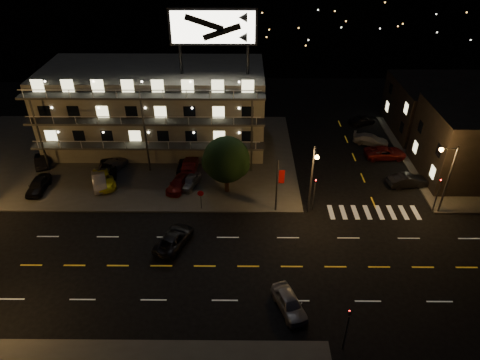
{
  "coord_description": "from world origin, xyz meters",
  "views": [
    {
      "loc": [
        1.45,
        -28.41,
        28.16
      ],
      "look_at": [
        1.18,
        8.0,
        4.23
      ],
      "focal_mm": 32.0,
      "sensor_mm": 36.0,
      "label": 1
    }
  ],
  "objects_px": {
    "lot_car_4": "(190,181)",
    "lot_car_7": "(112,165)",
    "tree": "(226,161)",
    "road_car_west": "(174,239)",
    "lot_car_2": "(104,179)",
    "road_car_east": "(289,303)",
    "side_car_0": "(408,181)"
  },
  "relations": [
    {
      "from": "lot_car_4",
      "to": "lot_car_7",
      "type": "xyz_separation_m",
      "value": [
        -9.97,
        3.31,
        0.07
      ]
    },
    {
      "from": "road_car_east",
      "to": "road_car_west",
      "type": "bearing_deg",
      "value": 123.52
    },
    {
      "from": "lot_car_4",
      "to": "road_car_west",
      "type": "height_order",
      "value": "same"
    },
    {
      "from": "lot_car_2",
      "to": "tree",
      "type": "bearing_deg",
      "value": -28.36
    },
    {
      "from": "lot_car_4",
      "to": "lot_car_7",
      "type": "bearing_deg",
      "value": -179.51
    },
    {
      "from": "lot_car_2",
      "to": "road_car_east",
      "type": "height_order",
      "value": "lot_car_2"
    },
    {
      "from": "lot_car_4",
      "to": "tree",
      "type": "bearing_deg",
      "value": 4.67
    },
    {
      "from": "lot_car_4",
      "to": "side_car_0",
      "type": "bearing_deg",
      "value": 19.51
    },
    {
      "from": "lot_car_4",
      "to": "road_car_west",
      "type": "bearing_deg",
      "value": -74.12
    },
    {
      "from": "lot_car_2",
      "to": "lot_car_4",
      "type": "height_order",
      "value": "lot_car_2"
    },
    {
      "from": "tree",
      "to": "road_car_west",
      "type": "bearing_deg",
      "value": -118.04
    },
    {
      "from": "tree",
      "to": "lot_car_7",
      "type": "height_order",
      "value": "tree"
    },
    {
      "from": "lot_car_7",
      "to": "tree",
      "type": "bearing_deg",
      "value": -173.91
    },
    {
      "from": "tree",
      "to": "road_car_east",
      "type": "distance_m",
      "value": 18.05
    },
    {
      "from": "lot_car_2",
      "to": "lot_car_7",
      "type": "bearing_deg",
      "value": 64.47
    },
    {
      "from": "lot_car_2",
      "to": "road_car_east",
      "type": "distance_m",
      "value": 26.97
    },
    {
      "from": "tree",
      "to": "lot_car_2",
      "type": "height_order",
      "value": "tree"
    },
    {
      "from": "road_car_east",
      "to": "road_car_west",
      "type": "distance_m",
      "value": 13.06
    },
    {
      "from": "side_car_0",
      "to": "lot_car_4",
      "type": "bearing_deg",
      "value": 83.44
    },
    {
      "from": "lot_car_7",
      "to": "road_car_east",
      "type": "xyz_separation_m",
      "value": [
        19.92,
        -21.17,
        -0.11
      ]
    },
    {
      "from": "lot_car_7",
      "to": "lot_car_4",
      "type": "bearing_deg",
      "value": -175.15
    },
    {
      "from": "tree",
      "to": "road_car_west",
      "type": "height_order",
      "value": "tree"
    },
    {
      "from": "tree",
      "to": "lot_car_4",
      "type": "height_order",
      "value": "tree"
    },
    {
      "from": "lot_car_2",
      "to": "lot_car_7",
      "type": "xyz_separation_m",
      "value": [
        0.12,
        3.12,
        0.0
      ]
    },
    {
      "from": "side_car_0",
      "to": "road_car_east",
      "type": "distance_m",
      "value": 23.84
    },
    {
      "from": "lot_car_2",
      "to": "lot_car_4",
      "type": "bearing_deg",
      "value": -24.39
    },
    {
      "from": "lot_car_2",
      "to": "road_car_west",
      "type": "xyz_separation_m",
      "value": [
        9.57,
        -10.24,
        -0.14
      ]
    },
    {
      "from": "lot_car_2",
      "to": "lot_car_7",
      "type": "height_order",
      "value": "lot_car_7"
    },
    {
      "from": "lot_car_4",
      "to": "lot_car_7",
      "type": "relative_size",
      "value": 0.76
    },
    {
      "from": "lot_car_4",
      "to": "road_car_west",
      "type": "relative_size",
      "value": 0.73
    },
    {
      "from": "lot_car_7",
      "to": "road_car_west",
      "type": "height_order",
      "value": "lot_car_7"
    },
    {
      "from": "tree",
      "to": "lot_car_2",
      "type": "distance_m",
      "value": 14.79
    }
  ]
}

